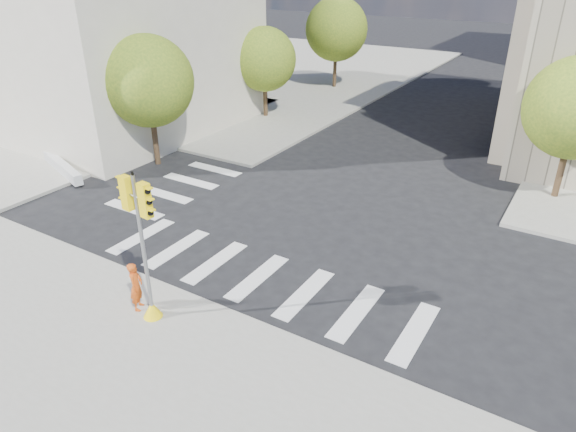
# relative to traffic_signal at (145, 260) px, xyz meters

# --- Properties ---
(ground) EXTENTS (160.00, 160.00, 0.00)m
(ground) POSITION_rel_traffic_signal_xyz_m (1.42, 5.47, -2.08)
(ground) COLOR black
(ground) RESTS_ON ground
(sidewalk_far_left) EXTENTS (28.00, 40.00, 0.15)m
(sidewalk_far_left) POSITION_rel_traffic_signal_xyz_m (-18.58, 31.47, -2.01)
(sidewalk_far_left) COLOR gray
(sidewalk_far_left) RESTS_ON ground
(classical_building) EXTENTS (19.00, 15.00, 12.70)m
(classical_building) POSITION_rel_traffic_signal_xyz_m (-18.58, 13.47, 4.36)
(classical_building) COLOR beige
(classical_building) RESTS_ON ground
(tree_lw_near) EXTENTS (4.40, 4.40, 6.41)m
(tree_lw_near) POSITION_rel_traffic_signal_xyz_m (-9.08, 9.47, 2.12)
(tree_lw_near) COLOR #382616
(tree_lw_near) RESTS_ON ground
(tree_lw_mid) EXTENTS (4.00, 4.00, 5.77)m
(tree_lw_mid) POSITION_rel_traffic_signal_xyz_m (-9.08, 19.47, 1.68)
(tree_lw_mid) COLOR #382616
(tree_lw_mid) RESTS_ON ground
(tree_lw_far) EXTENTS (4.80, 4.80, 6.95)m
(tree_lw_far) POSITION_rel_traffic_signal_xyz_m (-9.08, 29.47, 2.45)
(tree_lw_far) COLOR #382616
(tree_lw_far) RESTS_ON ground
(traffic_signal) EXTENTS (1.08, 0.56, 4.56)m
(traffic_signal) POSITION_rel_traffic_signal_xyz_m (0.00, 0.00, 0.00)
(traffic_signal) COLOR yellow
(traffic_signal) RESTS_ON sidewalk_near
(photographer) EXTENTS (0.59, 0.67, 1.55)m
(photographer) POSITION_rel_traffic_signal_xyz_m (-0.65, 0.08, -1.16)
(photographer) COLOR #C04712
(photographer) RESTS_ON sidewalk_near
(planter_wall) EXTENTS (5.80, 2.33, 0.50)m
(planter_wall) POSITION_rel_traffic_signal_xyz_m (-12.65, 6.18, -1.68)
(planter_wall) COLOR silver
(planter_wall) RESTS_ON sidewalk_left_near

